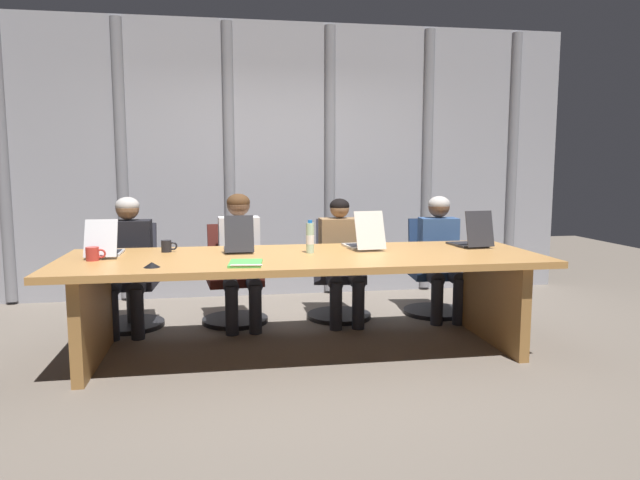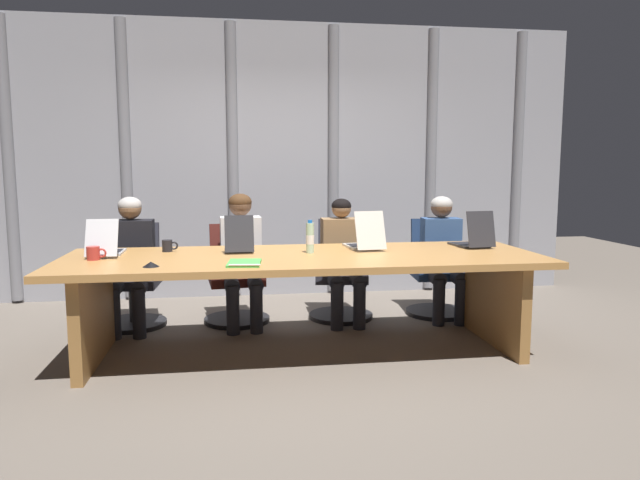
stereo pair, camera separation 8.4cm
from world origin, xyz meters
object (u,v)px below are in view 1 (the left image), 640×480
Objects in this scene: coffee_mug_far at (93,254)px; spiral_notepad at (246,263)px; water_bottle_primary at (310,238)px; coffee_mug_near at (167,246)px; office_chair_center at (339,281)px; laptop_left_end at (105,248)px; person_left_mid at (240,251)px; person_center at (341,254)px; laptop_center at (364,241)px; office_chair_left_mid at (234,286)px; office_chair_left_end at (130,289)px; office_chair_right_mid at (434,279)px; person_right_mid at (440,249)px; conference_mic_left_side at (152,265)px; laptop_right_mid at (471,240)px; person_left_end at (128,256)px; laptop_left_mid at (239,244)px.

coffee_mug_far is 1.12m from spiral_notepad.
water_bottle_primary is 2.07× the size of coffee_mug_near.
coffee_mug_near is 0.59m from coffee_mug_far.
coffee_mug_far is at bearing -54.35° from office_chair_center.
laptop_left_end reaches higher than office_chair_center.
person_left_mid is 0.92m from person_center.
person_center is (-0.07, 0.58, -0.19)m from laptop_center.
coffee_mug_far is at bearing -50.48° from office_chair_left_mid.
coffee_mug_near is at bearing 33.30° from office_chair_left_end.
office_chair_right_mid is 2.36m from spiral_notepad.
laptop_left_end is 2.97m from person_right_mid.
office_chair_center is (0.99, 0.00, 0.01)m from office_chair_left_mid.
office_chair_center reaches higher than conference_mic_left_side.
office_chair_left_mid is (-1.96, 0.78, -0.49)m from laptop_right_mid.
office_chair_right_mid is at bearing 19.21° from coffee_mug_far.
coffee_mug_near is (-2.45, -0.52, 0.15)m from person_right_mid.
laptop_right_mid is at bearing 58.51° from person_center.
person_center is (-0.01, -0.16, 0.29)m from office_chair_center.
coffee_mug_near is at bearing 136.22° from spiral_notepad.
person_center is at bearing 0.84° from laptop_center.
laptop_right_mid reaches higher than spiral_notepad.
person_left_mid reaches higher than person_center.
conference_mic_left_side is (-1.53, -1.22, 0.14)m from person_center.
person_left_end reaches higher than person_center.
office_chair_left_end is 2.86m from office_chair_right_mid.
water_bottle_primary is at bearing -54.88° from person_right_mid.
laptop_left_end is at bearing -0.22° from office_chair_left_end.
person_right_mid reaches higher than laptop_right_mid.
water_bottle_primary is (0.57, -0.92, 0.54)m from office_chair_left_mid.
laptop_center is at bearing 21.67° from conference_mic_left_side.
laptop_center reaches higher than coffee_mug_far.
laptop_left_end is 0.51× the size of office_chair_left_mid.
office_chair_center is 2.81× the size of spiral_notepad.
person_left_end is at bearing 152.53° from water_bottle_primary.
office_chair_left_mid is 0.75× the size of person_left_mid.
person_right_mid is 1.57m from water_bottle_primary.
laptop_right_mid reaches higher than office_chair_right_mid.
laptop_right_mid reaches higher than water_bottle_primary.
person_center reaches higher than laptop_center.
office_chair_center is (-0.05, 0.74, -0.48)m from laptop_center.
office_chair_left_mid is 2.72× the size of spiral_notepad.
person_center reaches higher than water_bottle_primary.
water_bottle_primary is (-0.41, -0.92, 0.54)m from office_chair_center.
laptop_left_mid reaches higher than office_chair_left_mid.
person_left_mid is 8.56× the size of coffee_mug_far.
water_bottle_primary is at bearing 3.69° from coffee_mug_far.
laptop_left_end is at bearing 83.66° from laptop_right_mid.
laptop_left_end is 2.05m from person_center.
laptop_right_mid is 2.97m from coffee_mug_far.
water_bottle_primary is (-1.38, -0.14, 0.06)m from laptop_right_mid.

